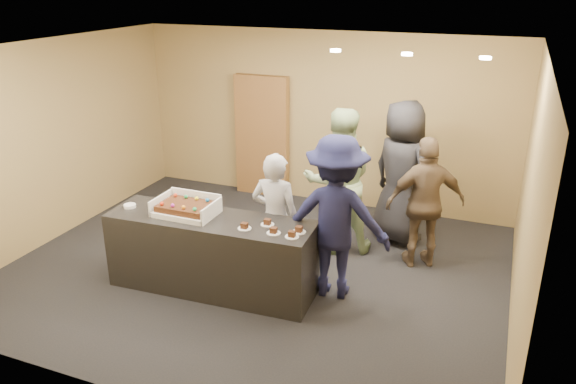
% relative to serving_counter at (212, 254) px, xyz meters
% --- Properties ---
extents(room, '(6.04, 6.00, 2.70)m').
position_rel_serving_counter_xyz_m(room, '(0.27, 0.62, 0.90)').
color(room, black).
rests_on(room, ground).
extents(serving_counter, '(2.43, 0.81, 0.90)m').
position_rel_serving_counter_xyz_m(serving_counter, '(0.00, 0.00, 0.00)').
color(serving_counter, black).
rests_on(serving_counter, floor).
extents(storage_cabinet, '(0.90, 0.15, 1.98)m').
position_rel_serving_counter_xyz_m(storage_cabinet, '(-0.72, 3.03, 0.54)').
color(storage_cabinet, brown).
rests_on(storage_cabinet, floor).
extents(cake_box, '(0.69, 0.48, 0.20)m').
position_rel_serving_counter_xyz_m(cake_box, '(-0.31, 0.03, 0.50)').
color(cake_box, white).
rests_on(cake_box, serving_counter).
extents(sheet_cake, '(0.59, 0.41, 0.11)m').
position_rel_serving_counter_xyz_m(sheet_cake, '(-0.31, -0.00, 0.55)').
color(sheet_cake, '#33150B').
rests_on(sheet_cake, cake_box).
extents(plate_stack, '(0.14, 0.14, 0.04)m').
position_rel_serving_counter_xyz_m(plate_stack, '(-1.03, -0.07, 0.47)').
color(plate_stack, white).
rests_on(plate_stack, serving_counter).
extents(slice_a, '(0.15, 0.15, 0.07)m').
position_rel_serving_counter_xyz_m(slice_a, '(0.49, -0.11, 0.47)').
color(slice_a, white).
rests_on(slice_a, serving_counter).
extents(slice_b, '(0.15, 0.15, 0.07)m').
position_rel_serving_counter_xyz_m(slice_b, '(0.68, 0.08, 0.47)').
color(slice_b, white).
rests_on(slice_b, serving_counter).
extents(slice_c, '(0.15, 0.15, 0.07)m').
position_rel_serving_counter_xyz_m(slice_c, '(0.82, -0.10, 0.47)').
color(slice_c, white).
rests_on(slice_c, serving_counter).
extents(slice_d, '(0.15, 0.15, 0.07)m').
position_rel_serving_counter_xyz_m(slice_d, '(1.06, 0.03, 0.47)').
color(slice_d, white).
rests_on(slice_d, serving_counter).
extents(slice_e, '(0.15, 0.15, 0.07)m').
position_rel_serving_counter_xyz_m(slice_e, '(1.04, -0.11, 0.47)').
color(slice_e, white).
rests_on(slice_e, serving_counter).
extents(person_server_grey, '(0.59, 0.39, 1.61)m').
position_rel_serving_counter_xyz_m(person_server_grey, '(0.61, 0.45, 0.35)').
color(person_server_grey, '#AAABB0').
rests_on(person_server_grey, floor).
extents(person_sage_man, '(1.14, 1.03, 1.93)m').
position_rel_serving_counter_xyz_m(person_sage_man, '(1.05, 1.54, 0.51)').
color(person_sage_man, '#96AE7B').
rests_on(person_sage_man, floor).
extents(person_navy_man, '(1.29, 0.84, 1.89)m').
position_rel_serving_counter_xyz_m(person_navy_man, '(1.35, 0.45, 0.50)').
color(person_navy_man, '#15173B').
rests_on(person_navy_man, floor).
extents(person_brown_extra, '(1.06, 0.80, 1.68)m').
position_rel_serving_counter_xyz_m(person_brown_extra, '(2.17, 1.51, 0.39)').
color(person_brown_extra, brown).
rests_on(person_brown_extra, floor).
extents(person_dark_suit, '(1.14, 1.04, 1.96)m').
position_rel_serving_counter_xyz_m(person_dark_suit, '(1.74, 2.12, 0.53)').
color(person_dark_suit, '#242328').
rests_on(person_dark_suit, floor).
extents(ceiling_spotlights, '(1.72, 0.12, 0.03)m').
position_rel_serving_counter_xyz_m(ceiling_spotlights, '(1.87, 1.12, 2.22)').
color(ceiling_spotlights, '#FFEAC6').
rests_on(ceiling_spotlights, ceiling).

